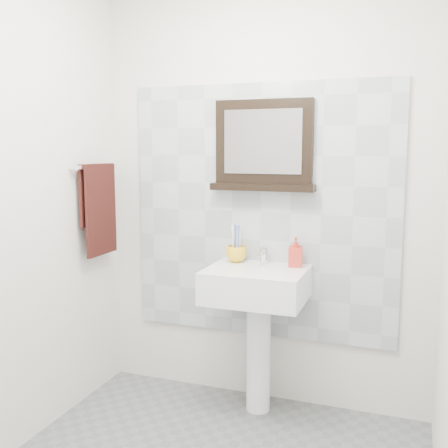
# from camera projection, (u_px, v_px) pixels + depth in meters

# --- Properties ---
(back_wall) EXTENTS (2.00, 0.01, 2.50)m
(back_wall) POSITION_uv_depth(u_px,v_px,m) (262.00, 195.00, 3.10)
(back_wall) COLOR silver
(back_wall) RESTS_ON ground
(splashback) EXTENTS (1.60, 0.02, 1.50)m
(splashback) POSITION_uv_depth(u_px,v_px,m) (261.00, 212.00, 3.10)
(splashback) COLOR #A9B2B7
(splashback) RESTS_ON back_wall
(pedestal_sink) EXTENTS (0.55, 0.44, 0.96)m
(pedestal_sink) POSITION_uv_depth(u_px,v_px,m) (257.00, 300.00, 2.95)
(pedestal_sink) COLOR white
(pedestal_sink) RESTS_ON ground
(toothbrush_cup) EXTENTS (0.13, 0.13, 0.10)m
(toothbrush_cup) POSITION_uv_depth(u_px,v_px,m) (236.00, 254.00, 3.09)
(toothbrush_cup) COLOR yellow
(toothbrush_cup) RESTS_ON pedestal_sink
(toothbrushes) EXTENTS (0.05, 0.04, 0.21)m
(toothbrushes) POSITION_uv_depth(u_px,v_px,m) (237.00, 241.00, 3.08)
(toothbrushes) COLOR white
(toothbrushes) RESTS_ON toothbrush_cup
(soap_dispenser) EXTENTS (0.09, 0.09, 0.17)m
(soap_dispenser) POSITION_uv_depth(u_px,v_px,m) (296.00, 252.00, 2.96)
(soap_dispenser) COLOR red
(soap_dispenser) RESTS_ON pedestal_sink
(framed_mirror) EXTENTS (0.61, 0.11, 0.52)m
(framed_mirror) POSITION_uv_depth(u_px,v_px,m) (264.00, 148.00, 3.01)
(framed_mirror) COLOR black
(framed_mirror) RESTS_ON back_wall
(towel_bar) EXTENTS (0.07, 0.40, 0.03)m
(towel_bar) POSITION_uv_depth(u_px,v_px,m) (96.00, 167.00, 3.13)
(towel_bar) COLOR silver
(towel_bar) RESTS_ON left_wall
(hand_towel) EXTENTS (0.06, 0.30, 0.55)m
(hand_towel) POSITION_uv_depth(u_px,v_px,m) (98.00, 202.00, 3.16)
(hand_towel) COLOR black
(hand_towel) RESTS_ON towel_bar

